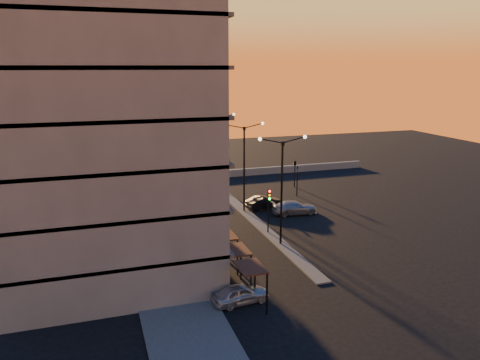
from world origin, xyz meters
The scene contains 14 objects.
ground centered at (0.00, 0.00, 0.00)m, with size 120.00×120.00×0.00m, color black.
sidewalk_west centered at (-10.50, 4.00, 0.06)m, with size 5.00×40.00×0.12m, color #474745.
median centered at (0.00, 10.00, 0.06)m, with size 1.20×36.00×0.12m, color #474745.
parapet centered at (2.00, 26.00, 0.50)m, with size 44.00×0.50×1.00m, color slate.
building centered at (-14.00, 0.03, 11.91)m, with size 14.35×17.08×25.00m.
streetlamp_near centered at (0.00, 0.00, 5.59)m, with size 4.32×0.32×9.51m.
streetlamp_mid centered at (0.00, 10.00, 5.59)m, with size 4.32×0.32×9.51m.
streetlamp_far centered at (0.00, 20.00, 5.59)m, with size 4.32×0.32×9.51m.
traffic_light_main centered at (0.00, 2.87, 2.89)m, with size 0.28×0.44×4.25m.
signal_east_a centered at (8.00, 14.00, 1.93)m, with size 0.13×0.16×3.60m.
signal_east_b centered at (9.50, 18.00, 3.10)m, with size 0.42×1.99×3.60m.
car_hatchback centered at (-6.50, -8.72, 0.65)m, with size 1.53×3.80×1.30m, color #AEB1B6.
car_sedan centered at (2.49, 10.44, 0.70)m, with size 1.47×4.22×1.39m, color black.
car_wagon centered at (4.79, 7.61, 0.70)m, with size 1.95×4.79×1.39m, color #9D9FA4.
Camera 1 is at (-15.14, -35.20, 15.06)m, focal length 35.00 mm.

